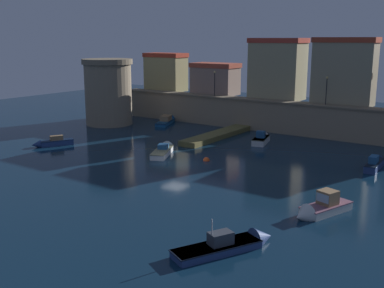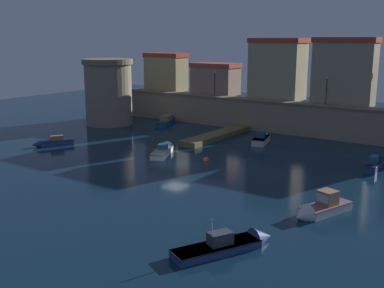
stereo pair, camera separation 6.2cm
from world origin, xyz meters
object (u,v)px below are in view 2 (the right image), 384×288
Objects in this scene: quay_lamp_1 at (327,86)px; moored_boat_3 at (233,244)px; moored_boat_2 at (167,120)px; moored_boat_0 at (164,150)px; moored_boat_1 at (319,208)px; quay_lamp_0 at (215,79)px; moored_boat_6 at (262,139)px; moored_boat_4 at (376,163)px; fortress_tower at (108,92)px; moored_boat_5 at (52,142)px; mooring_buoy_0 at (206,161)px.

moored_boat_3 is (7.25, -37.02, -6.57)m from quay_lamp_1.
quay_lamp_1 reaches higher than moored_boat_3.
moored_boat_2 is 1.03× the size of moored_boat_3.
moored_boat_0 is 1.17× the size of moored_boat_1.
moored_boat_0 is (-12.21, -19.27, -6.53)m from quay_lamp_1.
moored_boat_1 is (27.13, -28.13, -6.46)m from quay_lamp_0.
moored_boat_3 is 1.29× the size of moored_boat_6.
moored_boat_4 is (0.06, 16.33, 0.00)m from moored_boat_1.
fortress_tower reaches higher than moored_boat_3.
moored_boat_5 is (-26.00, -24.37, -6.49)m from quay_lamp_1.
quay_lamp_1 is 21.56m from mooring_buoy_0.
fortress_tower is 1.41× the size of moored_boat_3.
moored_boat_1 is at bearing -71.05° from quay_lamp_1.
moored_boat_3 is 1.43× the size of moored_boat_5.
quay_lamp_1 is 23.73m from moored_boat_0.
moored_boat_0 reaches higher than mooring_buoy_0.
quay_lamp_1 is (30.96, 9.24, 1.83)m from fortress_tower.
moored_boat_0 is at bearing -165.55° from moored_boat_2.
moored_boat_1 is at bearing -148.77° from moored_boat_2.
fortress_tower is at bearing 80.64° from moored_boat_3.
moored_boat_3 is at bearing -159.43° from moored_boat_2.
moored_boat_4 is 15.72m from moored_boat_6.
moored_boat_2 is at bearing 69.59° from moored_boat_3.
moored_boat_0 is at bearing 106.41° from moored_boat_4.
mooring_buoy_0 is (11.22, -19.44, -6.96)m from quay_lamp_0.
moored_boat_5 is at bearing 114.62° from moored_boat_6.
moored_boat_5 is at bearing 95.83° from moored_boat_3.
moored_boat_5 is at bearing -136.84° from quay_lamp_1.
mooring_buoy_0 is (18.11, -16.39, -0.40)m from moored_boat_2.
mooring_buoy_0 is at bearing 131.68° from moored_boat_5.
moored_boat_4 is at bearing -23.46° from quay_lamp_0.
quay_lamp_1 is 0.64× the size of moored_boat_1.
moored_boat_2 is at bearing -156.73° from moored_boat_5.
moored_boat_1 is at bearing -28.64° from mooring_buoy_0.
moored_boat_1 is at bearing -158.38° from moored_boat_6.
fortress_tower is 10.20m from moored_boat_2.
quay_lamp_1 is 25.40m from moored_boat_2.
fortress_tower is 21.77m from moored_boat_0.
quay_lamp_1 is at bearing -57.52° from moored_boat_0.
moored_boat_3 is (19.47, -17.75, -0.04)m from moored_boat_0.
moored_boat_0 is 14.70m from moored_boat_5.
quay_lamp_0 is 15.62m from moored_boat_6.
quay_lamp_1 is 0.55× the size of moored_boat_0.
quay_lamp_0 is 21.03m from moored_boat_0.
moored_boat_2 is 1.20× the size of moored_boat_4.
moored_boat_3 reaches higher than mooring_buoy_0.
moored_boat_3 reaches higher than moored_boat_0.
moored_boat_6 is at bearing -125.64° from quay_lamp_1.
moored_boat_6 reaches higher than mooring_buoy_0.
moored_boat_0 is 5.98m from mooring_buoy_0.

